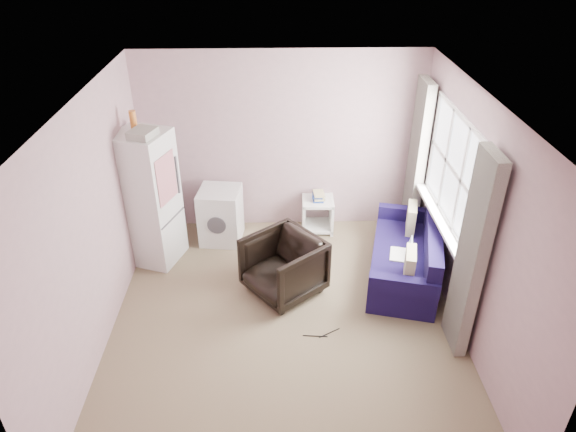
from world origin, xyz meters
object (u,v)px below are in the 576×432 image
fridge (149,198)px  sofa (409,258)px  washing_machine (221,214)px  side_table (318,212)px  armchair (283,264)px

fridge → sofa: size_ratio=1.08×
washing_machine → side_table: size_ratio=1.28×
side_table → sofa: sofa is taller
washing_machine → sofa: size_ratio=0.42×
side_table → sofa: bearing=-47.9°
washing_machine → side_table: washing_machine is taller
washing_machine → sofa: 2.55m
washing_machine → sofa: bearing=-14.5°
washing_machine → side_table: 1.37m
sofa → side_table: bearing=146.2°
fridge → armchair: bearing=-5.5°
fridge → sofa: 3.29m
armchair → side_table: bearing=121.0°
fridge → side_table: fridge is taller
armchair → sofa: size_ratio=0.44×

